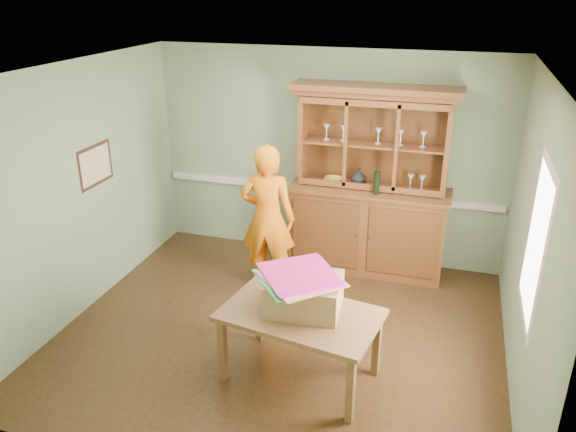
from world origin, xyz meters
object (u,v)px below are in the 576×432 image
(dining_table, at_px, (300,321))
(person, at_px, (268,218))
(cardboard_box, at_px, (304,294))
(china_hutch, at_px, (369,208))

(dining_table, xyz_separation_m, person, (-0.83, 1.52, 0.27))
(cardboard_box, bearing_deg, dining_table, -96.39)
(dining_table, bearing_deg, china_hutch, 94.19)
(china_hutch, xyz_separation_m, cardboard_box, (-0.21, -2.27, 0.03))
(china_hutch, distance_m, dining_table, 2.37)
(china_hutch, bearing_deg, cardboard_box, -95.18)
(china_hutch, xyz_separation_m, person, (-1.04, -0.83, 0.07))
(cardboard_box, height_order, person, person)
(cardboard_box, distance_m, person, 1.67)
(cardboard_box, relative_size, person, 0.37)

